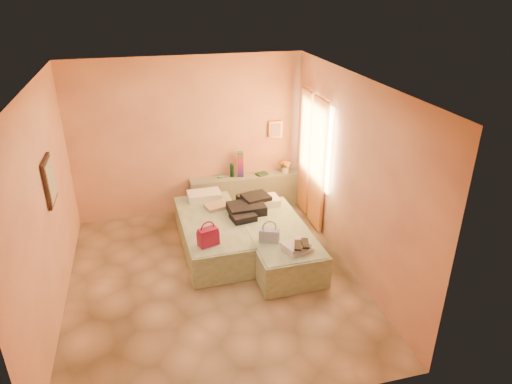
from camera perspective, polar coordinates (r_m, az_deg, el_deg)
ground at (r=6.66m, az=-5.28°, el=-10.95°), size 4.50×4.50×0.00m
room_walls at (r=6.35m, az=-4.93°, el=5.50°), size 4.02×4.51×2.81m
headboard_ledge at (r=8.44m, az=-1.21°, el=-0.02°), size 2.05×0.30×0.65m
bed_left at (r=7.26m, az=-5.45°, el=-5.27°), size 0.96×2.03×0.50m
bed_right at (r=7.04m, az=2.47°, el=-6.24°), size 0.96×2.03×0.50m
water_bottle at (r=8.23m, az=-3.04°, el=2.70°), size 0.09×0.09×0.25m
rainbow_box at (r=8.22m, az=-1.94°, el=3.50°), size 0.12×0.12×0.46m
small_dish at (r=8.26m, az=-4.49°, el=1.94°), size 0.14×0.14×0.03m
green_book at (r=8.35m, az=0.73°, el=2.28°), size 0.24×0.21×0.03m
flower_vase at (r=8.42m, az=3.72°, el=3.32°), size 0.26×0.26×0.28m
magenta_handbag at (r=6.45m, az=-6.01°, el=-5.55°), size 0.32×0.24×0.27m
khaki_garment at (r=7.49m, az=-4.98°, el=-1.79°), size 0.40×0.35×0.06m
clothes_pile at (r=7.30m, az=-0.80°, el=-1.89°), size 0.73×0.73×0.19m
blue_handbag at (r=6.52m, az=1.67°, el=-5.44°), size 0.31×0.23×0.19m
towel_stack at (r=6.36m, az=5.20°, el=-6.87°), size 0.42×0.39×0.10m
sandal_pair at (r=6.30m, az=5.75°, el=-6.56°), size 0.26×0.30×0.03m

